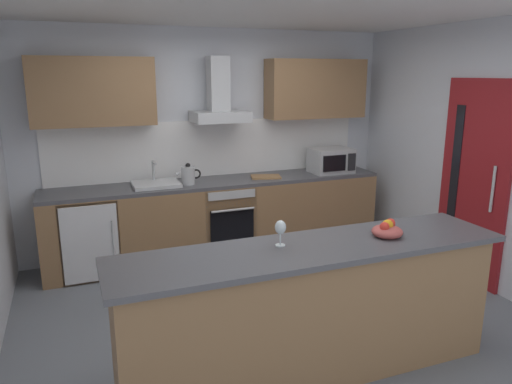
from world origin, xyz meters
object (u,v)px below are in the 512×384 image
Objects in this scene: oven at (224,217)px; sink at (156,184)px; range_hood at (219,101)px; chopping_board at (266,177)px; wine_glass at (280,228)px; fruit_bowl at (387,230)px; microwave at (331,160)px; refrigerator at (89,236)px; kettle at (188,175)px.

oven is 1.60× the size of sink.
range_hood is 1.03m from chopping_board.
wine_glass is 2.48m from chopping_board.
oven is 2.54m from fruit_bowl.
wine_glass is (-1.72, -2.31, 0.04)m from microwave.
range_hood reaches higher than oven.
chopping_board reaches higher than refrigerator.
sink is at bearing 1.08° from refrigerator.
range_hood is (0.77, 0.12, 0.86)m from sink.
kettle is at bearing -179.81° from microwave.
microwave reaches higher than wine_glass.
kettle is at bearing 109.73° from fruit_bowl.
kettle is 1.31× the size of fruit_bowl.
wine_glass reaches higher than kettle.
wine_glass is at bearing -79.71° from sink.
microwave is 1.57m from range_hood.
range_hood reaches higher than fruit_bowl.
microwave reaches higher than fruit_bowl.
microwave is 2.81× the size of wine_glass.
sink is 2.74m from fruit_bowl.
fruit_bowl is at bearing -70.27° from kettle.
fruit_bowl is at bearing -80.20° from range_hood.
range_hood reaches higher than kettle.
refrigerator is 3.18m from fruit_bowl.
oven is 0.94× the size of refrigerator.
wine_glass reaches higher than chopping_board.
microwave is at bearing -1.16° from oven.
range_hood is (1.50, 0.13, 1.36)m from refrigerator.
kettle reaches higher than oven.
fruit_bowl reaches higher than refrigerator.
oven is at bearing 81.65° from wine_glass.
wine_glass is (0.43, -2.35, 0.16)m from sink.
kettle is (-1.80, -0.01, -0.04)m from microwave.
sink is at bearing 178.96° from microwave.
sink reaches higher than oven.
microwave reaches higher than sink.
sink is 0.69× the size of range_hood.
fruit_bowl reaches higher than oven.
oven is 0.90m from sink.
oven is at bearing 4.59° from kettle.
oven is at bearing 177.34° from chopping_board.
oven is at bearing -0.82° from sink.
microwave is at bearing 68.84° from fruit_bowl.
chopping_board is at bearing 179.72° from microwave.
kettle reaches higher than chopping_board.
fruit_bowl is 2.42m from chopping_board.
fruit_bowl is 0.65× the size of chopping_board.
kettle is 0.90m from range_hood.
oven is 3.64× the size of fruit_bowl.
fruit_bowl is (0.86, -2.41, 0.00)m from kettle.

